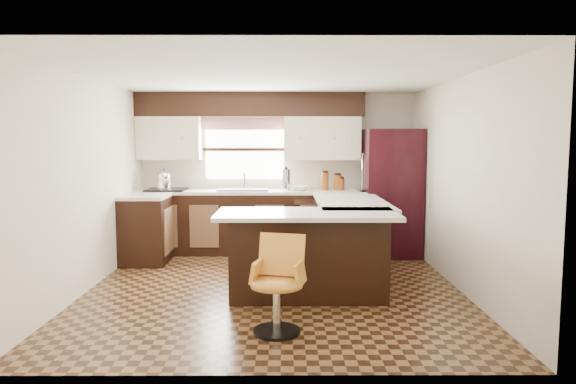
{
  "coord_description": "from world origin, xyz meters",
  "views": [
    {
      "loc": [
        0.14,
        -5.75,
        1.7
      ],
      "look_at": [
        0.16,
        0.45,
        1.07
      ],
      "focal_mm": 32.0,
      "sensor_mm": 36.0,
      "label": 1
    }
  ],
  "objects_px": {
    "peninsula_long": "(346,239)",
    "refrigerator": "(391,193)",
    "peninsula_return": "(308,256)",
    "bar_chair": "(277,285)"
  },
  "relations": [
    {
      "from": "refrigerator",
      "to": "bar_chair",
      "type": "bearing_deg",
      "value": -117.66
    },
    {
      "from": "peninsula_return",
      "to": "bar_chair",
      "type": "height_order",
      "value": "peninsula_return"
    },
    {
      "from": "peninsula_return",
      "to": "bar_chair",
      "type": "bearing_deg",
      "value": -107.3
    },
    {
      "from": "peninsula_long",
      "to": "bar_chair",
      "type": "distance_m",
      "value": 2.17
    },
    {
      "from": "bar_chair",
      "to": "peninsula_long",
      "type": "bearing_deg",
      "value": 81.51
    },
    {
      "from": "peninsula_return",
      "to": "refrigerator",
      "type": "xyz_separation_m",
      "value": [
        1.31,
        2.08,
        0.48
      ]
    },
    {
      "from": "peninsula_long",
      "to": "refrigerator",
      "type": "bearing_deg",
      "value": 54.68
    },
    {
      "from": "peninsula_long",
      "to": "bar_chair",
      "type": "height_order",
      "value": "peninsula_long"
    },
    {
      "from": "peninsula_return",
      "to": "bar_chair",
      "type": "xyz_separation_m",
      "value": [
        -0.32,
        -1.03,
        -0.02
      ]
    },
    {
      "from": "peninsula_return",
      "to": "bar_chair",
      "type": "relative_size",
      "value": 1.92
    }
  ]
}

